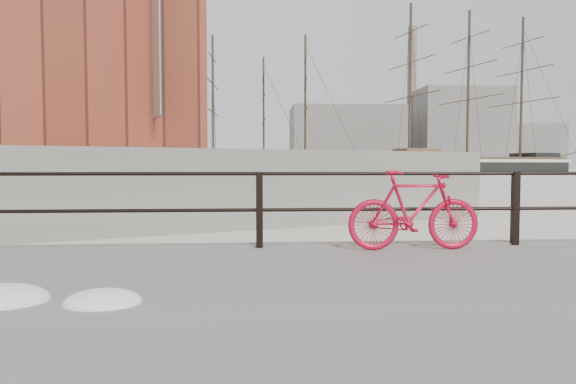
# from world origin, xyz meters

# --- Properties ---
(far_quay) EXTENTS (78.44, 148.07, 1.80)m
(far_quay) POSITION_xyz_m (-40.00, 72.00, 0.90)
(far_quay) COLOR gray
(far_quay) RESTS_ON ground
(bicycle) EXTENTS (1.70, 0.26, 1.03)m
(bicycle) POSITION_xyz_m (-5.02, -0.49, 0.86)
(bicycle) COLOR red
(bicycle) RESTS_ON promenade
(barque_black) EXTENTS (60.32, 33.36, 32.66)m
(barque_black) POSITION_xyz_m (34.60, 90.64, 0.00)
(barque_black) COLOR black
(barque_black) RESTS_ON ground
(schooner_mid) EXTENTS (31.51, 14.98, 21.94)m
(schooner_mid) POSITION_xyz_m (-6.11, 71.32, 0.00)
(schooner_mid) COLOR beige
(schooner_mid) RESTS_ON ground
(schooner_left) EXTENTS (25.60, 11.95, 19.21)m
(schooner_left) POSITION_xyz_m (-11.15, 74.36, 0.00)
(schooner_left) COLOR beige
(schooner_left) RESTS_ON ground
(workboat_near) EXTENTS (13.15, 11.23, 7.00)m
(workboat_near) POSITION_xyz_m (-22.50, 31.87, 0.00)
(workboat_near) COLOR black
(workboat_near) RESTS_ON ground
(workboat_far) EXTENTS (12.78, 9.63, 7.00)m
(workboat_far) POSITION_xyz_m (-27.04, 39.94, 0.00)
(workboat_far) COLOR black
(workboat_far) RESTS_ON ground
(apartment_cream) EXTENTS (24.16, 21.40, 21.20)m
(apartment_cream) POSITION_xyz_m (-38.11, 61.98, 12.40)
(apartment_cream) COLOR beige
(apartment_cream) RESTS_ON far_quay
(apartment_grey) EXTENTS (26.02, 22.15, 23.20)m
(apartment_grey) POSITION_xyz_m (-46.35, 82.38, 13.40)
(apartment_grey) COLOR #A2A29D
(apartment_grey) RESTS_ON far_quay
(apartment_brick) EXTENTS (27.87, 22.90, 21.20)m
(apartment_brick) POSITION_xyz_m (-54.97, 103.70, 12.40)
(apartment_brick) COLOR brown
(apartment_brick) RESTS_ON far_quay
(industrial_west) EXTENTS (32.00, 18.00, 18.00)m
(industrial_west) POSITION_xyz_m (20.00, 140.00, 9.00)
(industrial_west) COLOR gray
(industrial_west) RESTS_ON ground
(industrial_mid) EXTENTS (26.00, 20.00, 24.00)m
(industrial_mid) POSITION_xyz_m (55.00, 145.00, 12.00)
(industrial_mid) COLOR gray
(industrial_mid) RESTS_ON ground
(industrial_east) EXTENTS (20.00, 16.00, 14.00)m
(industrial_east) POSITION_xyz_m (78.00, 150.00, 7.00)
(industrial_east) COLOR gray
(industrial_east) RESTS_ON ground
(smokestack) EXTENTS (2.80, 2.80, 44.00)m
(smokestack) POSITION_xyz_m (42.00, 150.00, 22.00)
(smokestack) COLOR gray
(smokestack) RESTS_ON ground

